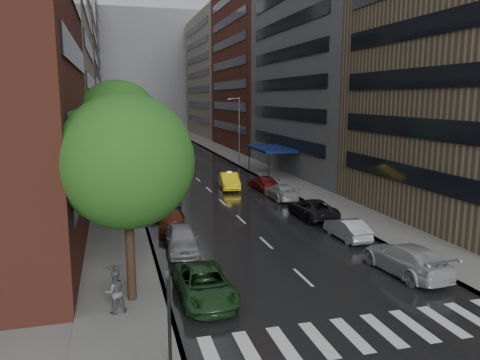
% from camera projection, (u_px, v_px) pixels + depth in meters
% --- Properties ---
extents(ground, '(220.00, 220.00, 0.00)m').
position_uv_depth(ground, '(339.00, 311.00, 20.23)').
color(ground, gray).
rests_on(ground, ground).
extents(road, '(14.00, 140.00, 0.01)m').
position_uv_depth(road, '(178.00, 161.00, 67.70)').
color(road, black).
rests_on(road, ground).
extents(sidewalk_left, '(4.00, 140.00, 0.15)m').
position_uv_depth(sidewalk_left, '(114.00, 163.00, 65.33)').
color(sidewalk_left, gray).
rests_on(sidewalk_left, ground).
extents(sidewalk_right, '(4.00, 140.00, 0.15)m').
position_uv_depth(sidewalk_right, '(238.00, 158.00, 70.04)').
color(sidewalk_right, gray).
rests_on(sidewalk_right, ground).
extents(crosswalk, '(13.15, 2.80, 0.01)m').
position_uv_depth(crosswalk, '(368.00, 332.00, 18.38)').
color(crosswalk, silver).
rests_on(crosswalk, ground).
extents(buildings_left, '(8.00, 108.00, 38.00)m').
position_uv_depth(buildings_left, '(67.00, 50.00, 69.32)').
color(buildings_left, maroon).
rests_on(buildings_left, ground).
extents(buildings_right, '(8.05, 109.10, 36.00)m').
position_uv_depth(buildings_right, '(263.00, 60.00, 75.35)').
color(buildings_right, '#937A5B').
rests_on(buildings_right, ground).
extents(building_far, '(40.00, 14.00, 32.00)m').
position_uv_depth(building_far, '(143.00, 72.00, 129.45)').
color(building_far, slate).
rests_on(building_far, ground).
extents(tree_near, '(5.88, 5.88, 9.36)m').
position_uv_depth(tree_near, '(127.00, 162.00, 20.03)').
color(tree_near, '#382619').
rests_on(tree_near, ground).
extents(tree_mid, '(6.56, 6.56, 10.45)m').
position_uv_depth(tree_mid, '(119.00, 123.00, 35.65)').
color(tree_mid, '#382619').
rests_on(tree_mid, ground).
extents(tree_far, '(4.48, 4.48, 7.13)m').
position_uv_depth(tree_far, '(117.00, 137.00, 50.24)').
color(tree_far, '#382619').
rests_on(tree_far, ground).
extents(taxi, '(2.28, 5.08, 1.62)m').
position_uv_depth(taxi, '(229.00, 181.00, 47.15)').
color(taxi, yellow).
rests_on(taxi, ground).
extents(parked_cars_left, '(2.76, 42.83, 1.60)m').
position_uv_depth(parked_cars_left, '(162.00, 200.00, 38.70)').
color(parked_cars_left, '#1D401E').
rests_on(parked_cars_left, ground).
extents(parked_cars_right, '(2.71, 29.03, 1.61)m').
position_uv_depth(parked_cars_right, '(315.00, 210.00, 35.26)').
color(parked_cars_right, '#B0AFB5').
rests_on(parked_cars_right, ground).
extents(ped_black_umbrella, '(1.04, 0.98, 2.09)m').
position_uv_depth(ped_black_umbrella, '(115.00, 285.00, 19.56)').
color(ped_black_umbrella, '#515157').
rests_on(ped_black_umbrella, sidewalk_left).
extents(traffic_light, '(0.18, 0.15, 3.45)m').
position_uv_depth(traffic_light, '(169.00, 309.00, 15.48)').
color(traffic_light, black).
rests_on(traffic_light, sidewalk_left).
extents(street_lamp_left, '(1.74, 0.22, 9.00)m').
position_uv_depth(street_lamp_left, '(127.00, 141.00, 45.84)').
color(street_lamp_left, gray).
rests_on(street_lamp_left, sidewalk_left).
extents(street_lamp_right, '(1.74, 0.22, 9.00)m').
position_uv_depth(street_lamp_right, '(239.00, 129.00, 64.11)').
color(street_lamp_right, gray).
rests_on(street_lamp_right, sidewalk_right).
extents(awning, '(4.00, 8.00, 3.12)m').
position_uv_depth(awning, '(271.00, 149.00, 55.26)').
color(awning, navy).
rests_on(awning, sidewalk_right).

